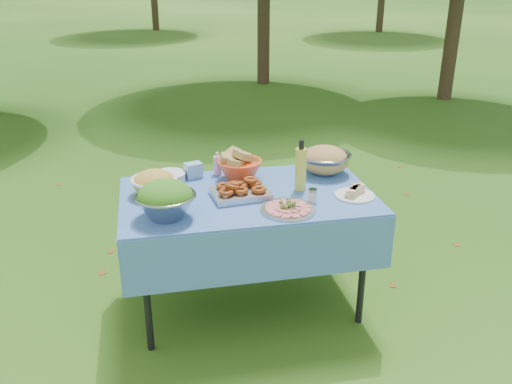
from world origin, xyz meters
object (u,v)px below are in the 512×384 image
(picnic_table, at_px, (248,251))
(charcuterie_platter, at_px, (288,205))
(plate_stack, at_px, (169,176))
(pasta_bowl_steel, at_px, (325,159))
(bread_bowl, at_px, (240,165))
(oil_bottle, at_px, (301,165))
(salad_bowl, at_px, (166,199))

(picnic_table, relative_size, charcuterie_platter, 4.76)
(plate_stack, xyz_separation_m, pasta_bowl_steel, (0.99, -0.06, 0.06))
(pasta_bowl_steel, bearing_deg, charcuterie_platter, -126.05)
(bread_bowl, relative_size, pasta_bowl_steel, 0.84)
(bread_bowl, bearing_deg, plate_stack, 171.82)
(oil_bottle, bearing_deg, pasta_bowl_steel, 46.71)
(picnic_table, xyz_separation_m, pasta_bowl_steel, (0.55, 0.25, 0.47))
(pasta_bowl_steel, xyz_separation_m, oil_bottle, (-0.23, -0.25, 0.07))
(bread_bowl, height_order, charcuterie_platter, bread_bowl)
(bread_bowl, distance_m, oil_bottle, 0.41)
(picnic_table, xyz_separation_m, bread_bowl, (0.00, 0.26, 0.47))
(plate_stack, height_order, bread_bowl, bread_bowl)
(plate_stack, relative_size, bread_bowl, 0.73)
(picnic_table, height_order, bread_bowl, bread_bowl)
(salad_bowl, bearing_deg, picnic_table, 24.73)
(salad_bowl, xyz_separation_m, plate_stack, (0.05, 0.54, -0.08))
(picnic_table, xyz_separation_m, charcuterie_platter, (0.18, -0.27, 0.42))
(picnic_table, height_order, charcuterie_platter, charcuterie_platter)
(salad_bowl, xyz_separation_m, charcuterie_platter, (0.66, -0.05, -0.07))
(salad_bowl, relative_size, oil_bottle, 1.02)
(picnic_table, bearing_deg, charcuterie_platter, -56.72)
(picnic_table, distance_m, salad_bowl, 0.72)
(picnic_table, bearing_deg, plate_stack, 143.71)
(picnic_table, relative_size, bread_bowl, 5.25)
(plate_stack, bearing_deg, salad_bowl, -94.89)
(bread_bowl, height_order, oil_bottle, oil_bottle)
(bread_bowl, bearing_deg, pasta_bowl_steel, -0.17)
(plate_stack, height_order, charcuterie_platter, charcuterie_platter)
(oil_bottle, bearing_deg, picnic_table, -178.80)
(salad_bowl, height_order, charcuterie_platter, salad_bowl)
(picnic_table, bearing_deg, salad_bowl, -155.27)
(picnic_table, relative_size, oil_bottle, 4.72)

